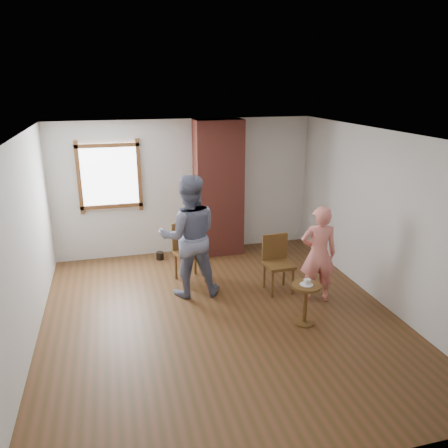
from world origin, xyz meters
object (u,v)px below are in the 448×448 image
Objects in this scene: side_table at (306,298)px; dining_chair_right at (277,260)px; person_pink at (318,254)px; man at (189,236)px; stoneware_crock at (193,245)px; dining_chair_left at (188,248)px.

dining_chair_right is at bearing 89.58° from side_table.
dining_chair_right is 1.11m from side_table.
person_pink is (0.48, 0.62, 0.36)m from side_table.
dining_chair_right is 1.48m from man.
dining_chair_right is (1.04, -1.75, 0.28)m from stoneware_crock.
man is at bearing 136.13° from side_table.
side_table is 0.31× the size of man.
dining_chair_left is at bearing 125.11° from side_table.
man reaches higher than person_pink.
person_pink is at bearing -51.49° from dining_chair_left.
side_table is at bearing -70.13° from stoneware_crock.
dining_chair_left reaches higher than side_table.
man is 1.28× the size of person_pink.
side_table is 0.40× the size of person_pink.
man is at bearing -102.87° from stoneware_crock.
man is (-1.38, 1.33, 0.57)m from side_table.
side_table is at bearing -92.15° from dining_chair_right.
dining_chair_left reaches higher than stoneware_crock.
person_pink reaches higher than dining_chair_right.
dining_chair_right reaches higher than stoneware_crock.
person_pink is at bearing 52.46° from side_table.
person_pink is at bearing -55.91° from stoneware_crock.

